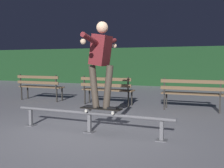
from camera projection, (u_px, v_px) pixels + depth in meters
name	position (u px, v px, depth m)	size (l,w,h in m)	color
ground_plane	(86.00, 134.00, 4.96)	(90.00, 90.00, 0.00)	gray
hedge_backdrop	(179.00, 67.00, 14.33)	(24.00, 1.20, 2.04)	#193D1E
grind_rail	(89.00, 117.00, 5.07)	(3.21, 0.18, 0.39)	slate
skateboard	(101.00, 109.00, 4.96)	(0.78, 0.21, 0.09)	black
skateboarder	(101.00, 57.00, 4.88)	(0.62, 1.41, 1.56)	black
park_bench_leftmost	(40.00, 85.00, 9.09)	(1.61, 0.45, 0.88)	#282623
park_bench_left_center	(107.00, 88.00, 8.14)	(1.61, 0.45, 0.88)	#282623
park_bench_right_center	(192.00, 91.00, 7.18)	(1.61, 0.45, 0.88)	#282623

